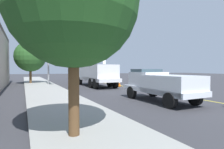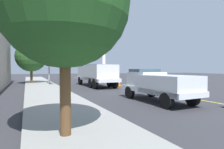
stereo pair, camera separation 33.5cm
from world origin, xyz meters
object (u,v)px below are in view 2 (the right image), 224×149
Objects in this scene: traffic_cone_trailing at (99,80)px; traffic_cone_mid_rear at (119,83)px; traffic_cone_mid_front at (149,90)px; passing_minivan at (106,75)px; service_pickup_truck at (158,84)px; utility_bucket_truck at (96,73)px; traffic_signal_mast at (51,33)px.

traffic_cone_mid_rear is at bearing -172.53° from traffic_cone_trailing.
traffic_cone_mid_front is 0.83× the size of traffic_cone_trailing.
traffic_cone_trailing is at bearing 152.34° from passing_minivan.
service_pickup_truck is 6.54× the size of traffic_cone_trailing.
passing_minivan is at bearing -23.42° from utility_bucket_truck.
utility_bucket_truck reaches higher than traffic_cone_trailing.
traffic_cone_mid_front is at bearing -174.98° from traffic_cone_trailing.
traffic_cone_trailing reaches higher than traffic_cone_mid_rear.
traffic_cone_trailing is 0.10× the size of traffic_signal_mast.
utility_bucket_truck is 11.44m from service_pickup_truck.
traffic_signal_mast is (1.49, 5.08, 4.63)m from utility_bucket_truck.
passing_minivan is 6.32× the size of traffic_cone_mid_rear.
service_pickup_truck is at bearing -153.10° from traffic_signal_mast.
passing_minivan is 6.76× the size of traffic_cone_mid_front.
service_pickup_truck is 1.16× the size of passing_minivan.
utility_bucket_truck reaches higher than traffic_cone_mid_rear.
utility_bucket_truck is 1.69× the size of passing_minivan.
traffic_cone_trailing is (6.30, 0.83, 0.05)m from traffic_cone_mid_rear.
traffic_signal_mast is at bearing 39.12° from traffic_cone_mid_front.
traffic_cone_trailing is at bearing 7.47° from traffic_cone_mid_rear.
service_pickup_truck is at bearing 179.48° from traffic_cone_trailing.
traffic_cone_mid_rear is (6.38, 0.29, 0.03)m from traffic_cone_mid_front.
traffic_cone_mid_front is 0.93× the size of traffic_cone_mid_rear.
utility_bucket_truck is 0.96× the size of traffic_signal_mast.
passing_minivan is 0.57× the size of traffic_signal_mast.
traffic_cone_mid_rear is 6.35m from traffic_cone_trailing.
utility_bucket_truck is 8.59m from traffic_cone_mid_front.
service_pickup_truck reaches higher than passing_minivan.
traffic_cone_mid_front is 6.39m from traffic_cone_mid_rear.
passing_minivan is at bearing -8.58° from traffic_cone_mid_rear.
traffic_signal_mast is (3.17, 7.48, 5.87)m from traffic_cone_mid_rear.
service_pickup_truck reaches higher than traffic_cone_mid_front.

